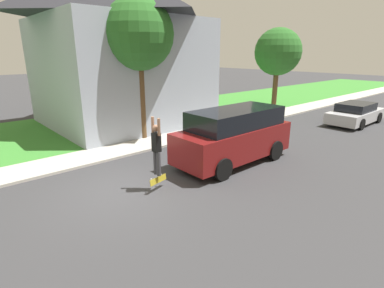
% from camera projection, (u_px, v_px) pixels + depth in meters
% --- Properties ---
extents(ground_plane, '(120.00, 120.00, 0.00)m').
position_uv_depth(ground_plane, '(123.00, 190.00, 9.52)').
color(ground_plane, '#333335').
extents(lawn, '(10.00, 80.00, 0.08)m').
position_uv_depth(lawn, '(145.00, 120.00, 19.04)').
color(lawn, '#387F2D').
rests_on(lawn, ground_plane).
extents(sidewalk, '(1.80, 80.00, 0.10)m').
position_uv_depth(sidewalk, '(191.00, 134.00, 15.88)').
color(sidewalk, '#ADA89E').
rests_on(sidewalk, ground_plane).
extents(house, '(9.01, 9.05, 8.80)m').
position_uv_depth(house, '(119.00, 44.00, 17.27)').
color(house, '#99A3B2').
rests_on(house, lawn).
extents(lawn_tree_near, '(3.28, 3.28, 6.54)m').
position_uv_depth(lawn_tree_near, '(138.00, 35.00, 13.60)').
color(lawn_tree_near, brown).
rests_on(lawn_tree_near, lawn).
extents(lawn_tree_far, '(3.32, 3.32, 5.80)m').
position_uv_depth(lawn_tree_far, '(278.00, 52.00, 21.37)').
color(lawn_tree_far, brown).
rests_on(lawn_tree_far, lawn).
extents(suv_parked, '(2.05, 4.99, 2.13)m').
position_uv_depth(suv_parked, '(234.00, 135.00, 11.58)').
color(suv_parked, maroon).
rests_on(suv_parked, ground_plane).
extents(car_down_street, '(1.95, 4.49, 1.28)m').
position_uv_depth(car_down_street, '(355.00, 114.00, 18.13)').
color(car_down_street, '#B7B7BC').
rests_on(car_down_street, ground_plane).
extents(skateboarder, '(0.41, 0.21, 1.83)m').
position_uv_depth(skateboarder, '(156.00, 146.00, 9.10)').
color(skateboarder, '#38383D').
rests_on(skateboarder, ground_plane).
extents(skateboard, '(0.31, 0.77, 0.26)m').
position_uv_depth(skateboard, '(158.00, 180.00, 9.41)').
color(skateboard, '#A89323').
rests_on(skateboard, ground_plane).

